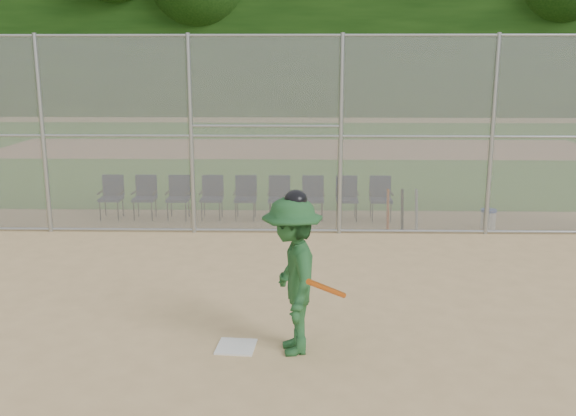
{
  "coord_description": "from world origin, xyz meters",
  "views": [
    {
      "loc": [
        0.23,
        -7.79,
        3.47
      ],
      "look_at": [
        0.0,
        2.5,
        1.1
      ],
      "focal_mm": 40.0,
      "sensor_mm": 36.0,
      "label": 1
    }
  ],
  "objects_px": {
    "batter_at_plate": "(292,275)",
    "water_cooler": "(488,219)",
    "home_plate": "(236,347)",
    "chair_0": "(111,198)"
  },
  "relations": [
    {
      "from": "water_cooler",
      "to": "home_plate",
      "type": "bearing_deg",
      "value": -128.9
    },
    {
      "from": "home_plate",
      "to": "water_cooler",
      "type": "bearing_deg",
      "value": 51.1
    },
    {
      "from": "home_plate",
      "to": "batter_at_plate",
      "type": "relative_size",
      "value": 0.23
    },
    {
      "from": "batter_at_plate",
      "to": "water_cooler",
      "type": "height_order",
      "value": "batter_at_plate"
    },
    {
      "from": "batter_at_plate",
      "to": "water_cooler",
      "type": "relative_size",
      "value": 4.87
    },
    {
      "from": "water_cooler",
      "to": "chair_0",
      "type": "xyz_separation_m",
      "value": [
        -8.22,
        0.7,
        0.27
      ]
    },
    {
      "from": "water_cooler",
      "to": "chair_0",
      "type": "bearing_deg",
      "value": 175.13
    },
    {
      "from": "home_plate",
      "to": "water_cooler",
      "type": "distance_m",
      "value": 7.57
    },
    {
      "from": "home_plate",
      "to": "chair_0",
      "type": "distance_m",
      "value": 7.46
    },
    {
      "from": "home_plate",
      "to": "batter_at_plate",
      "type": "height_order",
      "value": "batter_at_plate"
    }
  ]
}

